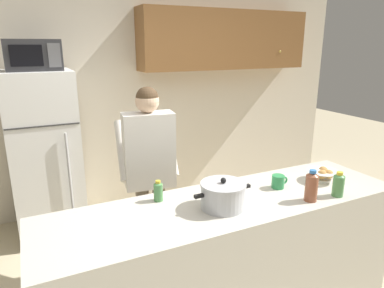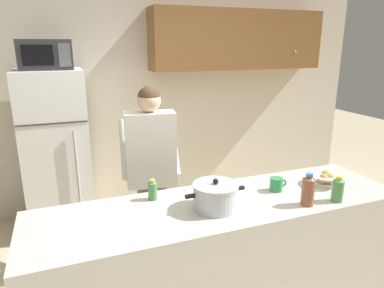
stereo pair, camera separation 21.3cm
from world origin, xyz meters
name	(u,v)px [view 1 (the left image)]	position (x,y,z in m)	size (l,w,h in m)	color
back_wall_unit	(150,84)	(0.26, 2.25, 1.45)	(6.00, 0.48, 2.60)	beige
kitchen_island	(227,262)	(0.00, 0.00, 0.46)	(2.47, 0.68, 0.92)	beige
refrigerator	(45,156)	(-1.00, 1.85, 0.84)	(0.64, 0.68, 1.68)	white
microwave	(33,55)	(-1.00, 1.83, 1.82)	(0.48, 0.37, 0.28)	#2D2D30
person_near_pot	(149,161)	(-0.27, 0.81, 0.99)	(0.53, 0.46, 1.60)	#726656
cooking_pot	(223,195)	(-0.08, -0.06, 1.00)	(0.40, 0.29, 0.20)	silver
coffee_mug	(278,182)	(0.44, 0.04, 0.97)	(0.13, 0.09, 0.10)	#2D8C4C
bread_bowl	(323,175)	(0.83, -0.01, 0.97)	(0.24, 0.24, 0.10)	white
bottle_near_edge	(312,186)	(0.49, -0.22, 1.02)	(0.08, 0.08, 0.21)	brown
bottle_mid_counter	(158,191)	(-0.41, 0.21, 0.99)	(0.06, 0.06, 0.14)	#4C8C4C
bottle_far_corner	(338,184)	(0.71, -0.25, 1.00)	(0.08, 0.08, 0.17)	#4C8C4C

